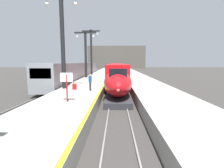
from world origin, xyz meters
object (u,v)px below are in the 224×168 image
object	(u,v)px
passenger_near_edge	(90,81)
departure_info_board	(67,81)
station_column_far	(86,50)
highspeed_train_main	(117,73)
rolling_suitcase	(74,87)
station_column_distant	(91,48)
station_column_mid	(62,34)
regional_train_adjacent	(79,71)

from	to	relation	value
passenger_near_edge	departure_info_board	world-z (taller)	departure_info_board
station_column_far	highspeed_train_main	bearing A→B (deg)	5.87
rolling_suitcase	station_column_far	bearing A→B (deg)	95.44
station_column_distant	passenger_near_edge	bearing A→B (deg)	-81.88
highspeed_train_main	passenger_near_edge	world-z (taller)	highspeed_train_main
station_column_distant	station_column_mid	bearing A→B (deg)	-90.00
regional_train_adjacent	passenger_near_edge	world-z (taller)	regional_train_adjacent
highspeed_train_main	regional_train_adjacent	size ratio (longest dim) A/B	1.05
passenger_near_edge	rolling_suitcase	xyz separation A→B (m)	(-1.76, 0.59, -0.69)
highspeed_train_main	station_column_mid	xyz separation A→B (m)	(-5.90, -13.89, 4.99)
station_column_distant	departure_info_board	world-z (taller)	station_column_distant
highspeed_train_main	departure_info_board	xyz separation A→B (m)	(-3.72, -20.09, 0.63)
regional_train_adjacent	rolling_suitcase	world-z (taller)	regional_train_adjacent
station_column_mid	passenger_near_edge	world-z (taller)	station_column_mid
passenger_near_edge	departure_info_board	bearing A→B (deg)	-101.10
station_column_distant	rolling_suitcase	xyz separation A→B (m)	(1.35, -21.22, -5.72)
passenger_near_edge	departure_info_board	distance (m)	4.88
station_column_mid	rolling_suitcase	distance (m)	5.78
station_column_far	passenger_near_edge	size ratio (longest dim) A/B	5.06
station_column_far	passenger_near_edge	xyz separation A→B (m)	(3.11, -14.72, -4.19)
station_column_mid	rolling_suitcase	bearing A→B (deg)	-32.37
station_column_mid	station_column_far	bearing A→B (deg)	90.00
station_column_mid	regional_train_adjacent	bearing A→B (deg)	97.27
station_column_far	station_column_distant	world-z (taller)	station_column_distant
highspeed_train_main	station_column_mid	distance (m)	15.89
regional_train_adjacent	station_column_distant	distance (m)	6.25
station_column_mid	station_column_distant	size ratio (longest dim) A/B	0.97
passenger_near_edge	regional_train_adjacent	bearing A→B (deg)	105.87
station_column_far	passenger_near_edge	distance (m)	15.62
station_column_mid	rolling_suitcase	xyz separation A→B (m)	(1.35, -0.85, -5.56)
station_column_far	station_column_mid	bearing A→B (deg)	-90.00
regional_train_adjacent	rolling_suitcase	distance (m)	18.45
highspeed_train_main	regional_train_adjacent	xyz separation A→B (m)	(-8.10, 3.35, 0.21)
station_column_far	passenger_near_edge	bearing A→B (deg)	-78.07
highspeed_train_main	station_column_mid	bearing A→B (deg)	-113.02
station_column_mid	passenger_near_edge	distance (m)	5.96
regional_train_adjacent	station_column_mid	xyz separation A→B (m)	(2.20, -17.24, 4.79)
station_column_mid	rolling_suitcase	world-z (taller)	station_column_mid
rolling_suitcase	departure_info_board	xyz separation A→B (m)	(0.83, -5.35, 1.20)
regional_train_adjacent	departure_info_board	distance (m)	23.85
highspeed_train_main	passenger_near_edge	size ratio (longest dim) A/B	22.82
station_column_mid	passenger_near_edge	bearing A→B (deg)	-24.82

